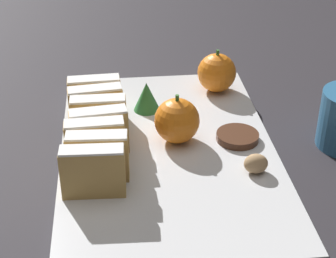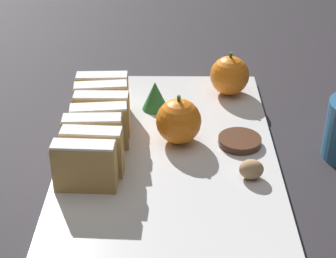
{
  "view_description": "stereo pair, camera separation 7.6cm",
  "coord_description": "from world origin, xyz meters",
  "px_view_note": "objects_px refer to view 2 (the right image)",
  "views": [
    {
      "loc": [
        -0.07,
        -0.65,
        0.43
      ],
      "look_at": [
        0.0,
        0.0,
        0.04
      ],
      "focal_mm": 60.0,
      "sensor_mm": 36.0,
      "label": 1
    },
    {
      "loc": [
        0.01,
        -0.65,
        0.43
      ],
      "look_at": [
        0.0,
        0.0,
        0.04
      ],
      "focal_mm": 60.0,
      "sensor_mm": 36.0,
      "label": 2
    }
  ],
  "objects_px": {
    "orange_near": "(179,121)",
    "orange_far": "(230,75)",
    "walnut": "(251,169)",
    "chocolate_cookie": "(240,141)"
  },
  "relations": [
    {
      "from": "walnut",
      "to": "chocolate_cookie",
      "type": "relative_size",
      "value": 0.52
    },
    {
      "from": "orange_near",
      "to": "orange_far",
      "type": "distance_m",
      "value": 0.17
    },
    {
      "from": "orange_far",
      "to": "chocolate_cookie",
      "type": "height_order",
      "value": "orange_far"
    },
    {
      "from": "orange_near",
      "to": "orange_far",
      "type": "relative_size",
      "value": 1.01
    },
    {
      "from": "orange_near",
      "to": "orange_far",
      "type": "height_order",
      "value": "same"
    },
    {
      "from": "chocolate_cookie",
      "to": "orange_near",
      "type": "bearing_deg",
      "value": 174.58
    },
    {
      "from": "orange_far",
      "to": "chocolate_cookie",
      "type": "xyz_separation_m",
      "value": [
        0.0,
        -0.16,
        -0.03
      ]
    },
    {
      "from": "orange_near",
      "to": "chocolate_cookie",
      "type": "relative_size",
      "value": 1.19
    },
    {
      "from": "orange_far",
      "to": "walnut",
      "type": "xyz_separation_m",
      "value": [
        0.01,
        -0.24,
        -0.02
      ]
    },
    {
      "from": "walnut",
      "to": "chocolate_cookie",
      "type": "bearing_deg",
      "value": 94.49
    }
  ]
}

